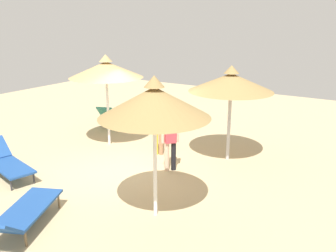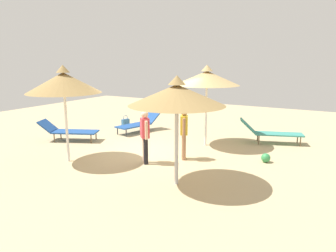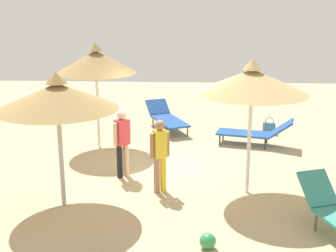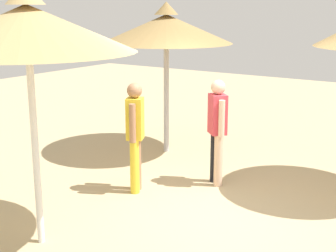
% 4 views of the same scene
% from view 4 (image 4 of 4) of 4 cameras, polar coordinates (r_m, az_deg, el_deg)
% --- Properties ---
extents(ground, '(24.00, 24.00, 0.10)m').
position_cam_4_polar(ground, '(6.47, 4.87, -10.40)').
color(ground, tan).
extents(parasol_umbrella_near_right, '(2.25, 2.25, 2.84)m').
position_cam_4_polar(parasol_umbrella_near_right, '(5.27, -16.12, 10.89)').
color(parasol_umbrella_near_right, white).
rests_on(parasol_umbrella_near_right, ground).
extents(parasol_umbrella_back, '(2.31, 2.31, 2.67)m').
position_cam_4_polar(parasol_umbrella_back, '(8.61, -0.20, 11.27)').
color(parasol_umbrella_back, '#B2B2B7').
rests_on(parasol_umbrella_back, ground).
extents(person_standing_front, '(0.40, 0.31, 1.58)m').
position_cam_4_polar(person_standing_front, '(6.87, -3.85, -0.67)').
color(person_standing_front, '#A57554').
rests_on(person_standing_front, ground).
extents(person_standing_far_left, '(0.36, 0.37, 1.57)m').
position_cam_4_polar(person_standing_far_left, '(7.17, 5.77, -0.00)').
color(person_standing_far_left, black).
rests_on(person_standing_far_left, ground).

